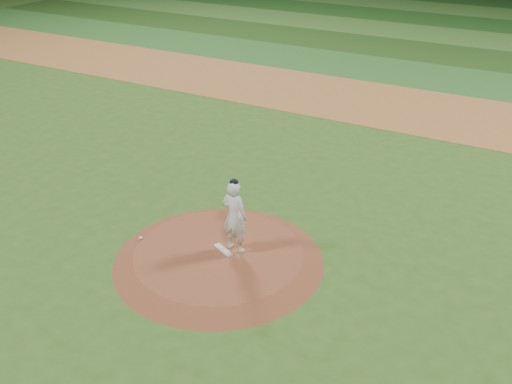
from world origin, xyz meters
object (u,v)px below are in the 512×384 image
(pitcher_on_mound, at_px, (235,216))
(rosin_bag, at_px, (141,238))
(pitchers_mound, at_px, (219,256))
(pitching_rubber, at_px, (223,250))

(pitcher_on_mound, bearing_deg, rosin_bag, -162.26)
(pitchers_mound, xyz_separation_m, pitcher_on_mound, (0.31, 0.32, 1.14))
(pitchers_mound, height_order, pitcher_on_mound, pitcher_on_mound)
(pitchers_mound, distance_m, pitching_rubber, 0.20)
(rosin_bag, distance_m, pitcher_on_mound, 2.81)
(pitchers_mound, relative_size, pitcher_on_mound, 2.67)
(pitchers_mound, bearing_deg, pitching_rubber, 63.47)
(pitchers_mound, distance_m, pitcher_on_mound, 1.22)
(pitchers_mound, height_order, pitching_rubber, pitching_rubber)
(rosin_bag, bearing_deg, pitcher_on_mound, 17.74)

